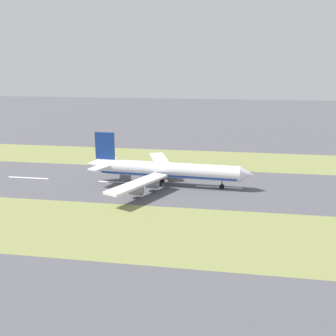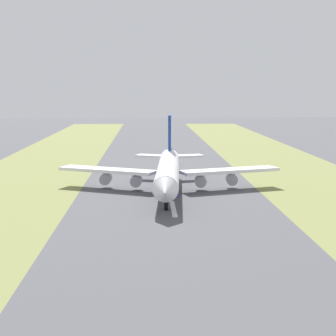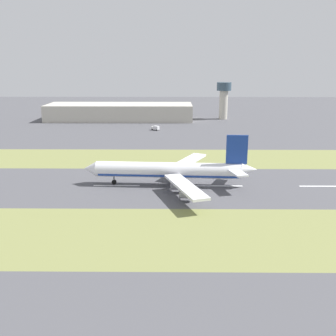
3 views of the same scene
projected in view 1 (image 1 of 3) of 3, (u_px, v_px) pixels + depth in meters
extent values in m
plane|color=#4C4C51|center=(155.00, 184.00, 157.14)|extent=(800.00, 800.00, 0.00)
cube|color=olive|center=(172.00, 158.00, 200.06)|extent=(40.00, 600.00, 0.01)
cube|color=olive|center=(125.00, 229.00, 114.22)|extent=(40.00, 600.00, 0.01)
cube|color=silver|center=(28.00, 178.00, 165.75)|extent=(1.20, 18.00, 0.01)
cube|color=silver|center=(120.00, 182.00, 159.45)|extent=(1.20, 18.00, 0.01)
cube|color=silver|center=(219.00, 187.00, 153.15)|extent=(1.20, 18.00, 0.01)
cylinder|color=white|center=(168.00, 170.00, 154.20)|extent=(9.24, 56.25, 6.00)
cone|color=white|center=(247.00, 175.00, 147.72)|extent=(6.16, 5.33, 5.88)
cone|color=white|center=(94.00, 164.00, 160.58)|extent=(5.44, 6.29, 5.10)
cube|color=navy|center=(168.00, 174.00, 154.62)|extent=(8.81, 54.00, 0.70)
cube|color=white|center=(161.00, 161.00, 172.47)|extent=(29.39, 14.97, 0.90)
cube|color=white|center=(137.00, 184.00, 139.46)|extent=(28.78, 17.83, 0.90)
cylinder|color=#93939E|center=(163.00, 172.00, 164.39)|extent=(3.47, 4.98, 3.20)
cylinder|color=#93939E|center=(160.00, 166.00, 173.63)|extent=(3.47, 4.98, 3.20)
cylinder|color=#93939E|center=(152.00, 184.00, 147.42)|extent=(3.47, 4.98, 3.20)
cylinder|color=#93939E|center=(136.00, 191.00, 139.68)|extent=(3.47, 4.98, 3.20)
cube|color=navy|center=(105.00, 146.00, 157.55)|extent=(1.26, 8.03, 11.00)
cube|color=white|center=(110.00, 161.00, 164.66)|extent=(10.79, 6.79, 0.60)
cube|color=white|center=(100.00, 167.00, 154.28)|extent=(10.92, 7.74, 0.60)
cylinder|color=#59595E|center=(222.00, 182.00, 150.62)|extent=(0.50, 0.50, 3.20)
cylinder|color=black|center=(222.00, 186.00, 151.03)|extent=(1.00, 1.85, 1.80)
cylinder|color=#59595E|center=(162.00, 177.00, 158.24)|extent=(0.50, 0.50, 3.20)
cylinder|color=black|center=(162.00, 181.00, 158.65)|extent=(1.00, 1.85, 1.80)
cylinder|color=#59595E|center=(159.00, 180.00, 153.33)|extent=(0.50, 0.50, 3.20)
cylinder|color=black|center=(159.00, 184.00, 153.74)|extent=(1.00, 1.85, 1.80)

